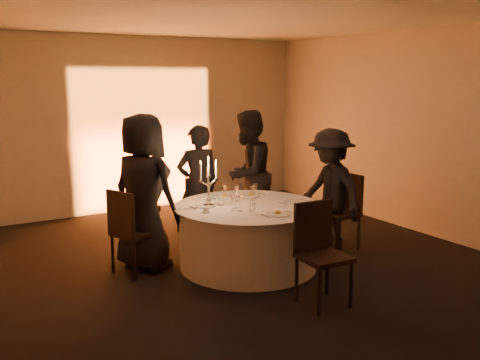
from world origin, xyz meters
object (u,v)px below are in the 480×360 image
chair_back_left (195,202)px  guest_back_left (198,185)px  guest_right (330,190)px  candelabra (209,189)px  banquet_table (248,236)px  coffee_cup (206,210)px  guest_left (144,192)px  chair_right (344,207)px  guest_back_right (248,174)px  chair_left (129,227)px  chair_back_right (248,190)px  chair_front (319,247)px

chair_back_left → guest_back_left: size_ratio=0.53×
guest_right → candelabra: guest_right is taller
banquet_table → chair_back_left: 1.60m
candelabra → coffee_cup: bearing=-123.6°
guest_left → guest_right: 2.45m
guest_back_left → candelabra: guest_back_left is taller
chair_right → guest_back_right: (-0.82, 1.15, 0.34)m
chair_back_left → guest_right: (1.22, -1.61, 0.33)m
chair_back_left → guest_left: size_ratio=0.46×
chair_right → chair_back_left: bearing=-140.2°
banquet_table → chair_left: chair_left is taller
guest_right → coffee_cup: bearing=-90.0°
coffee_cup → candelabra: size_ratio=0.18×
banquet_table → guest_back_right: bearing=59.0°
chair_back_left → chair_right: chair_right is taller
chair_back_right → guest_right: guest_right is taller
chair_back_left → candelabra: size_ratio=1.43×
guest_right → chair_back_right: bearing=-168.2°
chair_left → guest_back_right: size_ratio=0.55×
guest_left → guest_right: bearing=-132.3°
chair_back_left → coffee_cup: size_ratio=7.95×
chair_back_right → guest_right: size_ratio=0.63×
chair_back_left → guest_back_right: bearing=140.3°
chair_left → coffee_cup: (0.75, -0.52, 0.22)m
banquet_table → chair_right: 1.50m
chair_back_left → candelabra: (-0.47, -1.38, 0.49)m
chair_back_right → guest_left: bearing=-4.6°
chair_back_right → chair_right: bearing=81.0°
chair_right → coffee_cup: (-2.09, -0.00, 0.22)m
guest_left → guest_back_left: guest_left is taller
chair_left → guest_right: bearing=-122.5°
chair_back_right → guest_right: (0.34, -1.53, 0.24)m
guest_back_right → candelabra: 1.41m
guest_left → candelabra: size_ratio=3.08×
chair_left → banquet_table: bearing=-131.2°
guest_left → coffee_cup: (0.51, -0.63, -0.14)m
chair_front → coffee_cup: chair_front is taller
chair_back_right → chair_right: 1.65m
guest_back_right → chair_left: bearing=-13.5°
guest_left → guest_right: guest_left is taller
chair_back_left → chair_front: bearing=89.1°
banquet_table → chair_front: size_ratio=1.72×
coffee_cup → guest_back_left: bearing=67.8°
chair_left → chair_right: size_ratio=1.00×
banquet_table → guest_back_right: guest_back_right is taller
chair_right → candelabra: bearing=-99.2°
guest_left → guest_right: (2.37, -0.61, -0.12)m
chair_back_right → chair_front: 2.92m
coffee_cup → candelabra: candelabra is taller
guest_back_left → coffee_cup: guest_back_left is taller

